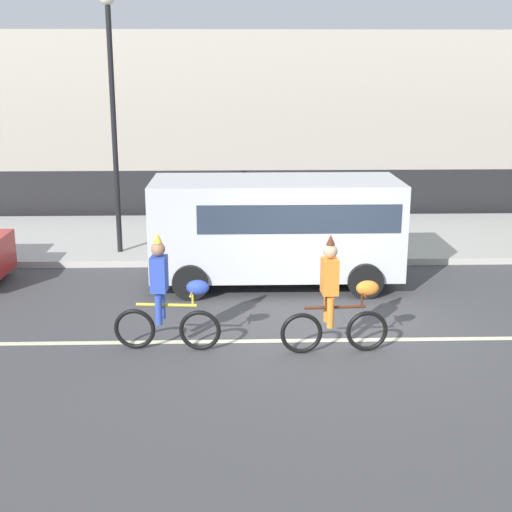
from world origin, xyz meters
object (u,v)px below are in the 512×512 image
parade_cyclist_cobalt (167,299)px  parade_cyclist_orange (336,302)px  street_lamp_post (112,85)px  parked_van_silver (279,224)px

parade_cyclist_cobalt → parade_cyclist_orange: 2.66m
parade_cyclist_cobalt → street_lamp_post: (-1.64, 5.67, 3.15)m
parked_van_silver → parade_cyclist_cobalt: bearing=-119.5°
parked_van_silver → street_lamp_post: size_ratio=0.85×
parked_van_silver → street_lamp_post: street_lamp_post is taller
parade_cyclist_cobalt → parade_cyclist_orange: same height
parked_van_silver → street_lamp_post: (-3.62, 2.17, 2.71)m
parade_cyclist_orange → street_lamp_post: (-4.29, 5.86, 3.15)m
parade_cyclist_orange → parked_van_silver: (-0.67, 3.69, 0.44)m
parade_cyclist_cobalt → parked_van_silver: 4.04m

